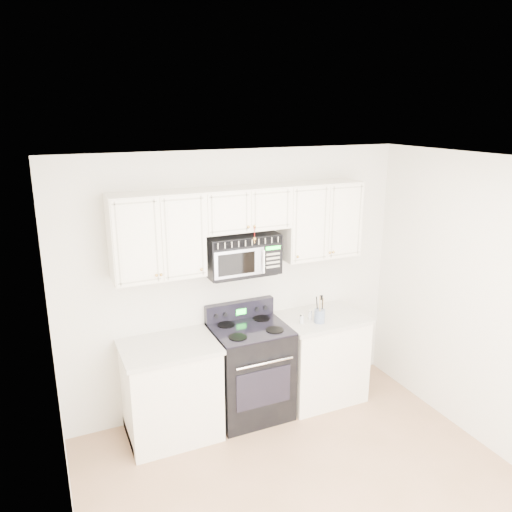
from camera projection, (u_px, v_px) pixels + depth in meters
room at (333, 359)px, 3.42m from camera, size 3.51×3.51×2.61m
base_cabinet_left at (171, 393)px, 4.61m from camera, size 0.86×0.65×0.92m
base_cabinet_right at (320, 359)px, 5.24m from camera, size 0.86×0.65×0.92m
range at (250, 369)px, 4.92m from camera, size 0.72×0.66×1.11m
upper_cabinets at (243, 223)px, 4.63m from camera, size 2.44×0.37×0.75m
microwave at (242, 254)px, 4.69m from camera, size 0.69×0.40×0.38m
utensil_crock at (320, 316)px, 4.93m from camera, size 0.11×0.11×0.29m
shaker_salt at (302, 319)px, 4.91m from camera, size 0.04×0.04×0.10m
shaker_pepper at (310, 315)px, 5.00m from camera, size 0.04×0.04×0.10m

